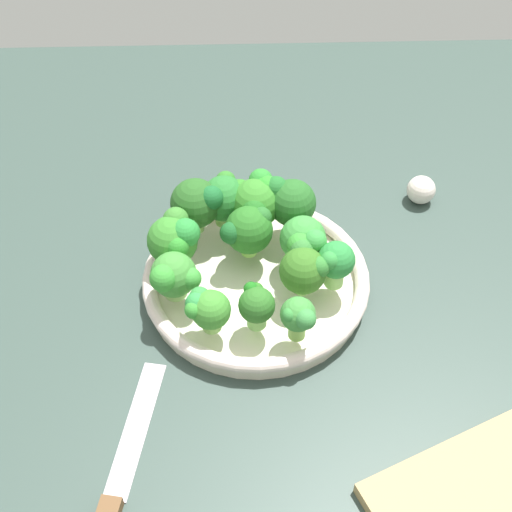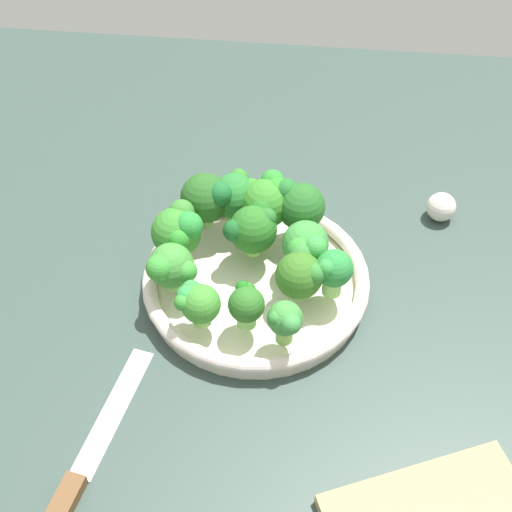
# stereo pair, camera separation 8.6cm
# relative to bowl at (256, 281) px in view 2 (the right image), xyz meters

# --- Properties ---
(ground_plane) EXTENTS (1.30, 1.30, 0.03)m
(ground_plane) POSITION_rel_bowl_xyz_m (-0.01, -0.03, -0.03)
(ground_plane) COLOR #33453E
(bowl) EXTENTS (0.29, 0.29, 0.03)m
(bowl) POSITION_rel_bowl_xyz_m (0.00, 0.00, 0.00)
(bowl) COLOR silver
(bowl) RESTS_ON ground_plane
(broccoli_floret_0) EXTENTS (0.05, 0.05, 0.07)m
(broccoli_floret_0) POSITION_rel_bowl_xyz_m (0.10, -0.02, 0.06)
(broccoli_floret_0) COLOR #90D06C
(broccoli_floret_0) RESTS_ON bowl
(broccoli_floret_1) EXTENTS (0.04, 0.05, 0.06)m
(broccoli_floret_1) POSITION_rel_bowl_xyz_m (-0.00, -0.08, 0.05)
(broccoli_floret_1) COLOR #77B85A
(broccoli_floret_1) RESTS_ON bowl
(broccoli_floret_2) EXTENTS (0.05, 0.05, 0.06)m
(broccoli_floret_2) POSITION_rel_bowl_xyz_m (-0.06, -0.08, 0.05)
(broccoli_floret_2) COLOR #85C05D
(broccoli_floret_2) RESTS_ON bowl
(broccoli_floret_3) EXTENTS (0.07, 0.07, 0.08)m
(broccoli_floret_3) POSITION_rel_bowl_xyz_m (-0.07, 0.08, 0.06)
(broccoli_floret_3) COLOR #85C05F
(broccoli_floret_3) RESTS_ON bowl
(broccoli_floret_4) EXTENTS (0.07, 0.07, 0.07)m
(broccoli_floret_4) POSITION_rel_bowl_xyz_m (-0.01, 0.04, 0.06)
(broccoli_floret_4) COLOR #86BF4E
(broccoli_floret_4) RESTS_ON bowl
(broccoli_floret_5) EXTENTS (0.06, 0.07, 0.07)m
(broccoli_floret_5) POSITION_rel_bowl_xyz_m (0.06, 0.02, 0.06)
(broccoli_floret_5) COLOR #7AB850
(broccoli_floret_5) RESTS_ON bowl
(broccoli_floret_6) EXTENTS (0.06, 0.06, 0.07)m
(broccoli_floret_6) POSITION_rel_bowl_xyz_m (0.06, -0.03, 0.05)
(broccoli_floret_6) COLOR #82BD55
(broccoli_floret_6) RESTS_ON bowl
(broccoli_floret_7) EXTENTS (0.07, 0.07, 0.07)m
(broccoli_floret_7) POSITION_rel_bowl_xyz_m (-0.10, 0.02, 0.06)
(broccoli_floret_7) COLOR #7DB74C
(broccoli_floret_7) RESTS_ON bowl
(broccoli_floret_8) EXTENTS (0.07, 0.07, 0.08)m
(broccoli_floret_8) POSITION_rel_bowl_xyz_m (0.00, 0.09, 0.06)
(broccoli_floret_8) COLOR #A2CF67
(broccoli_floret_8) RESTS_ON bowl
(broccoli_floret_9) EXTENTS (0.07, 0.07, 0.07)m
(broccoli_floret_9) POSITION_rel_bowl_xyz_m (-0.04, 0.10, 0.06)
(broccoli_floret_9) COLOR #8FC45F
(broccoli_floret_9) RESTS_ON bowl
(broccoli_floret_10) EXTENTS (0.07, 0.06, 0.08)m
(broccoli_floret_10) POSITION_rel_bowl_xyz_m (0.05, 0.08, 0.06)
(broccoli_floret_10) COLOR #88C35B
(broccoli_floret_10) RESTS_ON bowl
(broccoli_floret_11) EXTENTS (0.04, 0.05, 0.06)m
(broccoli_floret_11) POSITION_rel_bowl_xyz_m (0.04, -0.10, 0.05)
(broccoli_floret_11) COLOR #85BF54
(broccoli_floret_11) RESTS_ON bowl
(broccoli_floret_12) EXTENTS (0.06, 0.06, 0.06)m
(broccoli_floret_12) POSITION_rel_bowl_xyz_m (-0.10, -0.04, 0.05)
(broccoli_floret_12) COLOR #81B05D
(broccoli_floret_12) RESTS_ON bowl
(knife) EXTENTS (0.07, 0.27, 0.01)m
(knife) POSITION_rel_bowl_xyz_m (-0.15, -0.28, -0.01)
(knife) COLOR silver
(knife) RESTS_ON ground_plane
(garlic_bulb) EXTENTS (0.04, 0.04, 0.04)m
(garlic_bulb) POSITION_rel_bowl_xyz_m (0.24, 0.16, 0.00)
(garlic_bulb) COLOR silver
(garlic_bulb) RESTS_ON ground_plane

